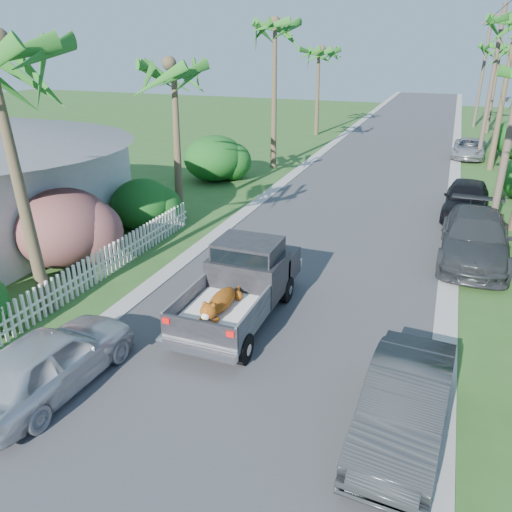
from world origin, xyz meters
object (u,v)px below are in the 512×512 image
at_px(parked_car_rn, 404,405).
at_px(palm_l_d, 319,49).
at_px(utility_pole_c, 491,85).
at_px(parked_car_rm, 475,238).
at_px(palm_r_d, 501,45).
at_px(palm_l_b, 172,65).
at_px(parked_car_rd, 469,149).
at_px(palm_l_c, 275,23).
at_px(parked_car_ln, 49,361).
at_px(pickup_truck, 244,280).
at_px(parked_car_rf, 466,199).
at_px(utility_pole_d, 483,72).

distance_m(parked_car_rn, palm_l_d, 34.28).
distance_m(palm_l_d, utility_pole_c, 13.63).
xyz_separation_m(parked_car_rm, palm_r_d, (1.50, 28.69, 5.94)).
bearing_deg(palm_l_b, parked_car_rd, 55.31).
distance_m(parked_car_rn, palm_l_c, 23.55).
height_order(parked_car_rm, parked_car_ln, parked_car_rm).
bearing_deg(parked_car_rn, pickup_truck, 147.76).
bearing_deg(parked_car_rn, palm_l_b, 138.94).
xyz_separation_m(parked_car_rf, palm_r_d, (1.74, 23.75, 5.98)).
xyz_separation_m(palm_r_d, utility_pole_d, (-0.90, 3.00, -2.14)).
bearing_deg(pickup_truck, palm_r_d, 77.93).
distance_m(palm_l_c, utility_pole_d, 24.22).
distance_m(parked_car_rn, palm_l_b, 15.59).
bearing_deg(palm_l_b, parked_car_rf, 20.17).
bearing_deg(palm_l_c, palm_l_d, 92.39).
bearing_deg(palm_l_b, parked_car_rn, -44.59).
bearing_deg(utility_pole_d, parked_car_rf, -91.81).
relative_size(parked_car_rn, palm_r_d, 0.52).
bearing_deg(palm_r_d, parked_car_rf, -94.20).
bearing_deg(parked_car_rf, parked_car_rn, -91.31).
xyz_separation_m(parked_car_rf, utility_pole_d, (0.84, 26.75, 3.84)).
bearing_deg(palm_l_c, parked_car_rm, -44.18).
bearing_deg(parked_car_ln, parked_car_rf, -115.37).
xyz_separation_m(parked_car_ln, palm_l_b, (-3.20, 11.53, 5.44)).
distance_m(pickup_truck, parked_car_rn, 5.65).
height_order(parked_car_rf, parked_car_rd, parked_car_rf).
relative_size(parked_car_rm, parked_car_ln, 1.32).
distance_m(parked_car_rn, palm_r_d, 38.84).
bearing_deg(parked_car_rm, utility_pole_d, 90.13).
bearing_deg(palm_l_d, utility_pole_d, 36.64).
height_order(parked_car_rd, utility_pole_d, utility_pole_d).
distance_m(parked_car_rm, palm_l_c, 16.91).
xyz_separation_m(parked_car_ln, palm_r_d, (10.10, 39.53, 6.03)).
height_order(pickup_truck, palm_r_d, palm_r_d).
distance_m(palm_r_d, utility_pole_d, 3.79).
bearing_deg(parked_car_rn, palm_r_d, 89.20).
bearing_deg(parked_car_rm, parked_car_rf, 94.05).
height_order(pickup_truck, palm_l_b, palm_l_b).
height_order(palm_l_b, utility_pole_c, utility_pole_c).
distance_m(pickup_truck, parked_car_rf, 12.58).
height_order(palm_r_d, utility_pole_d, utility_pole_d).
bearing_deg(utility_pole_c, palm_l_b, -127.78).
bearing_deg(pickup_truck, parked_car_rm, 46.36).
distance_m(parked_car_rd, palm_l_b, 21.47).
bearing_deg(palm_l_c, parked_car_ln, -83.64).
xyz_separation_m(parked_car_rf, palm_l_b, (-11.56, -4.25, 5.39)).
relative_size(parked_car_rf, palm_l_c, 0.49).
xyz_separation_m(parked_car_rm, parked_car_rf, (-0.24, 4.93, -0.04)).
xyz_separation_m(palm_l_b, utility_pole_d, (12.40, 31.00, -1.55)).
distance_m(palm_l_c, palm_r_d, 21.95).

